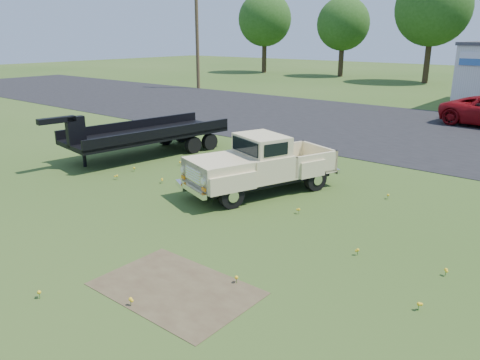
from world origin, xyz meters
name	(u,v)px	position (x,y,z in m)	size (l,w,h in m)	color
ground	(221,222)	(0.00, 0.00, 0.00)	(140.00, 140.00, 0.00)	#304F19
asphalt_lot	(421,132)	(0.00, 15.00, 0.00)	(90.00, 14.00, 0.02)	black
dirt_patch_a	(176,289)	(1.50, -3.00, 0.00)	(3.00, 2.00, 0.01)	#493A27
dirt_patch_b	(245,177)	(-2.00, 3.50, 0.00)	(2.20, 1.60, 0.01)	#493A27
utility_pole_west	(197,34)	(-22.00, 22.00, 4.60)	(1.60, 0.30, 9.00)	#422F1E
treeline_a	(265,19)	(-28.00, 40.00, 6.30)	(6.40, 6.40, 9.52)	#372919
treeline_b	(343,24)	(-18.00, 41.00, 5.67)	(5.76, 5.76, 8.57)	#372919
treeline_c	(433,8)	(-8.00, 39.50, 6.93)	(7.04, 7.04, 10.47)	#372919
vintage_pickup_truck	(262,164)	(-0.66, 2.62, 0.89)	(1.90, 4.88, 1.77)	beige
flatbed_trailer	(147,131)	(-6.91, 3.47, 0.96)	(2.34, 7.01, 1.91)	black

